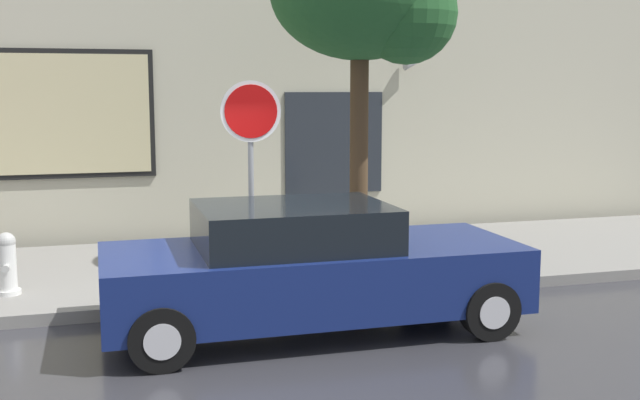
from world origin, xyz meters
TOP-DOWN VIEW (x-y plane):
  - ground_plane at (0.00, 0.00)m, footprint 60.00×60.00m
  - sidewalk at (0.00, 3.00)m, footprint 20.00×4.00m
  - building_facade at (-0.01, 5.50)m, footprint 20.00×0.67m
  - parked_car at (1.32, 0.05)m, footprint 4.56×1.89m
  - fire_hydrant at (-2.00, 2.01)m, footprint 0.30×0.44m
  - stop_sign at (0.96, 1.48)m, footprint 0.76×0.10m

SIDE VIEW (x-z plane):
  - ground_plane at x=0.00m, z-range 0.00..0.00m
  - sidewalk at x=0.00m, z-range 0.00..0.15m
  - fire_hydrant at x=-2.00m, z-range 0.14..0.92m
  - parked_car at x=1.32m, z-range -0.01..1.42m
  - stop_sign at x=0.96m, z-range 0.69..3.31m
  - building_facade at x=-0.01m, z-range -0.02..6.98m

